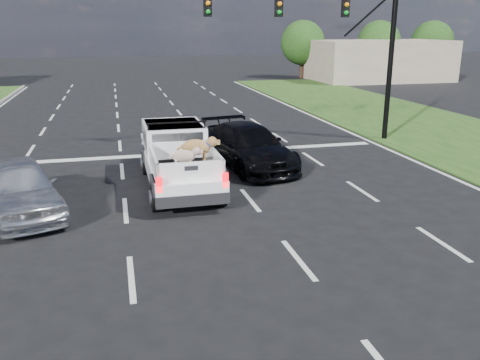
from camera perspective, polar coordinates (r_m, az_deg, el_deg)
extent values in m
plane|color=black|center=(10.59, -2.48, -9.91)|extent=(160.00, 160.00, 0.00)
cube|color=silver|center=(16.37, -25.26, -1.73)|extent=(0.12, 60.00, 0.01)
cube|color=silver|center=(16.01, -12.94, -0.90)|extent=(0.12, 60.00, 0.01)
cube|color=silver|center=(16.40, -0.65, -0.03)|extent=(0.12, 60.00, 0.01)
cube|color=silver|center=(17.50, 10.57, 0.76)|extent=(0.12, 60.00, 0.01)
cube|color=silver|center=(19.21, 20.28, 1.43)|extent=(0.15, 60.00, 0.01)
cube|color=silver|center=(19.95, -8.20, 2.86)|extent=(17.00, 0.45, 0.01)
cylinder|color=black|center=(22.88, 16.57, 12.99)|extent=(0.22, 0.22, 7.00)
cube|color=black|center=(21.85, 11.78, 18.69)|extent=(0.30, 0.18, 0.95)
cube|color=black|center=(20.82, 4.39, 19.08)|extent=(0.30, 0.18, 0.95)
cube|color=black|center=(20.13, -3.66, 19.18)|extent=(0.30, 0.18, 0.95)
cube|color=#B6A68B|center=(49.50, 15.36, 12.82)|extent=(12.00, 7.00, 3.60)
cylinder|color=#332114|center=(50.67, 6.97, 12.54)|extent=(0.44, 0.44, 2.16)
sphere|color=#14340E|center=(50.55, 7.06, 15.05)|extent=(4.20, 4.20, 4.20)
cylinder|color=#332114|center=(54.00, 15.13, 12.35)|extent=(0.44, 0.44, 2.16)
sphere|color=#14340E|center=(53.90, 15.31, 14.70)|extent=(4.20, 4.20, 4.20)
cylinder|color=#332114|center=(57.11, 20.54, 12.10)|extent=(0.44, 0.44, 2.16)
sphere|color=#14340E|center=(57.01, 20.77, 14.31)|extent=(4.20, 4.20, 4.20)
cylinder|color=black|center=(13.76, -9.34, -1.97)|extent=(0.29, 0.77, 0.76)
cylinder|color=black|center=(14.00, -2.20, -1.43)|extent=(0.29, 0.77, 0.76)
cylinder|color=black|center=(17.32, -10.45, 1.89)|extent=(0.29, 0.77, 0.76)
cylinder|color=black|center=(17.51, -4.74, 2.27)|extent=(0.29, 0.77, 0.76)
cube|color=white|center=(15.58, -6.83, 1.45)|extent=(1.94, 5.33, 0.52)
cube|color=white|center=(16.63, -7.48, 4.86)|extent=(1.86, 2.32, 0.86)
cube|color=black|center=(15.52, -6.98, 4.13)|extent=(1.56, 0.04, 0.62)
cylinder|color=black|center=(15.53, -7.12, 6.41)|extent=(1.81, 0.06, 0.05)
cube|color=black|center=(14.39, -6.24, 1.13)|extent=(1.80, 2.57, 0.06)
cube|color=white|center=(14.23, -9.68, 2.02)|extent=(0.09, 2.56, 0.52)
cube|color=white|center=(14.45, -2.92, 2.47)|extent=(0.09, 2.56, 0.52)
cube|color=white|center=(13.13, -5.51, 0.94)|extent=(1.79, 0.09, 0.52)
cube|color=#FA0512|center=(12.90, -9.09, -0.56)|extent=(0.16, 0.06, 0.40)
cube|color=#FA0512|center=(13.14, -1.66, -0.02)|extent=(0.16, 0.06, 0.40)
cube|color=black|center=(13.21, -5.33, -2.16)|extent=(1.93, 0.31, 0.30)
imported|color=silver|center=(14.48, -23.57, -0.77)|extent=(2.98, 4.65, 1.47)
imported|color=black|center=(17.92, 0.94, 3.83)|extent=(2.88, 5.33, 1.47)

